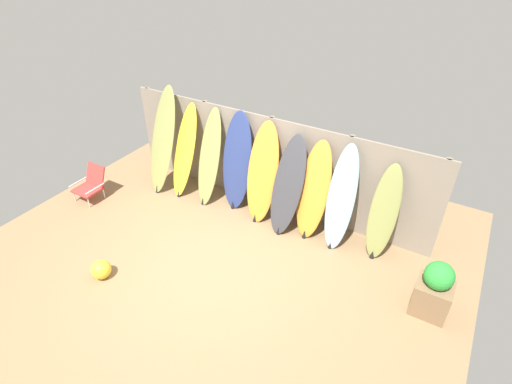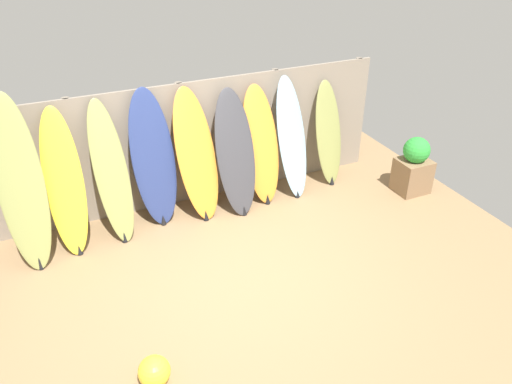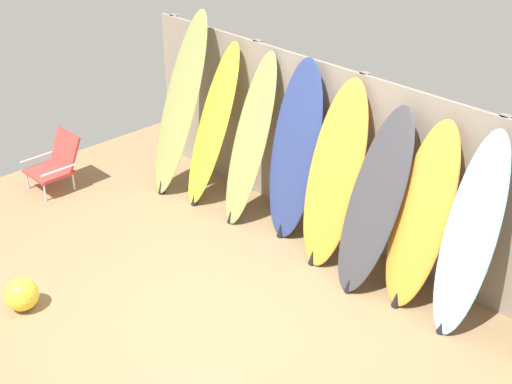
# 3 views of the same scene
# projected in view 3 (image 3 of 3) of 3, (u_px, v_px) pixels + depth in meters

# --- Properties ---
(ground) EXTENTS (7.68, 7.68, 0.00)m
(ground) POSITION_uv_depth(u_px,v_px,m) (204.00, 322.00, 6.27)
(ground) COLOR #8E704C
(fence_back) EXTENTS (6.08, 0.11, 1.80)m
(fence_back) POSITION_uv_depth(u_px,v_px,m) (356.00, 160.00, 7.06)
(fence_back) COLOR gray
(fence_back) RESTS_ON ground
(surfboard_olive_0) EXTENTS (0.55, 0.82, 2.05)m
(surfboard_olive_0) POSITION_uv_depth(u_px,v_px,m) (180.00, 105.00, 8.05)
(surfboard_olive_0) COLOR olive
(surfboard_olive_0) RESTS_ON ground
(surfboard_yellow_1) EXTENTS (0.53, 0.78, 1.79)m
(surfboard_yellow_1) POSITION_uv_depth(u_px,v_px,m) (213.00, 126.00, 7.86)
(surfboard_yellow_1) COLOR yellow
(surfboard_yellow_1) RESTS_ON ground
(surfboard_olive_2) EXTENTS (0.48, 0.74, 1.79)m
(surfboard_olive_2) POSITION_uv_depth(u_px,v_px,m) (250.00, 141.00, 7.51)
(surfboard_olive_2) COLOR olive
(surfboard_olive_2) RESTS_ON ground
(surfboard_navy_3) EXTENTS (0.61, 0.49, 1.87)m
(surfboard_navy_3) POSITION_uv_depth(u_px,v_px,m) (295.00, 152.00, 7.17)
(surfboard_navy_3) COLOR navy
(surfboard_navy_3) RESTS_ON ground
(surfboard_orange_4) EXTENTS (0.64, 0.71, 1.80)m
(surfboard_orange_4) POSITION_uv_depth(u_px,v_px,m) (334.00, 176.00, 6.79)
(surfboard_orange_4) COLOR orange
(surfboard_orange_4) RESTS_ON ground
(surfboard_charcoal_5) EXTENTS (0.59, 0.72, 1.72)m
(surfboard_charcoal_5) POSITION_uv_depth(u_px,v_px,m) (374.00, 202.00, 6.42)
(surfboard_charcoal_5) COLOR #38383D
(surfboard_charcoal_5) RESTS_ON ground
(surfboard_orange_6) EXTENTS (0.53, 0.60, 1.70)m
(surfboard_orange_6) POSITION_uv_depth(u_px,v_px,m) (421.00, 217.00, 6.21)
(surfboard_orange_6) COLOR orange
(surfboard_orange_6) RESTS_ON ground
(surfboard_skyblue_7) EXTENTS (0.50, 0.62, 1.76)m
(surfboard_skyblue_7) POSITION_uv_depth(u_px,v_px,m) (470.00, 237.00, 5.87)
(surfboard_skyblue_7) COLOR #8CB7D6
(surfboard_skyblue_7) RESTS_ON ground
(beach_chair) EXTENTS (0.50, 0.56, 0.65)m
(beach_chair) POSITION_uv_depth(u_px,v_px,m) (56.00, 162.00, 8.33)
(beach_chair) COLOR silver
(beach_chair) RESTS_ON ground
(beach_ball) EXTENTS (0.30, 0.30, 0.30)m
(beach_ball) POSITION_uv_depth(u_px,v_px,m) (22.00, 294.00, 6.37)
(beach_ball) COLOR yellow
(beach_ball) RESTS_ON ground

